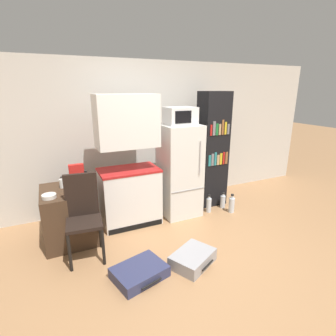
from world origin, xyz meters
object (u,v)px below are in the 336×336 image
Objects in this scene: kitchen_hutch at (129,166)px; water_bottle_front at (223,201)px; bowl at (49,196)px; chair at (83,210)px; refrigerator at (179,170)px; cereal_box at (77,175)px; bottle_ketchup_red at (79,184)px; suitcase_small_flat at (140,272)px; suitcase_large_flat at (193,258)px; side_table at (70,214)px; microwave at (180,116)px; water_bottle_back at (209,205)px; water_bottle_middle at (232,205)px; bookshelf at (212,150)px; bottle_milk_white at (62,183)px; bottle_wine_dark at (87,184)px.

kitchen_hutch is 6.80× the size of water_bottle_front.
bowl is 0.16× the size of chair.
water_bottle_front is (0.76, -0.16, -0.61)m from refrigerator.
cereal_box is at bearing 176.10° from water_bottle_front.
bottle_ketchup_red is at bearing -88.72° from cereal_box.
bowl reaches higher than suitcase_small_flat.
cereal_box reaches higher than suitcase_large_flat.
side_table reaches higher than suitcase_large_flat.
suitcase_large_flat is at bearing -18.93° from suitcase_small_flat.
suitcase_small_flat is (0.45, -0.68, -0.54)m from chair.
water_bottle_front is (0.76, -0.16, -1.46)m from microwave.
suitcase_large_flat is (1.23, -1.18, -0.28)m from side_table.
side_table is 0.73× the size of chair.
bowl is 2.44m from water_bottle_back.
water_bottle_front is (1.58, -0.19, -0.78)m from kitchen_hutch.
suitcase_small_flat is 2.07× the size of water_bottle_back.
microwave is at bearing 168.17° from water_bottle_front.
bowl reaches higher than water_bottle_back.
water_bottle_middle is (0.79, -0.37, -0.59)m from refrigerator.
side_table is 0.48m from bowl.
refrigerator is 4.85× the size of cereal_box.
suitcase_small_flat is (0.80, -0.93, -0.68)m from bowl.
bottle_ketchup_red is at bearing -172.87° from refrigerator.
side_table is 1.03m from kitchen_hutch.
side_table is 2.16m from water_bottle_back.
bookshelf is 3.06× the size of suitcase_small_flat.
bookshelf is at bearing 7.81° from bottle_ketchup_red.
water_bottle_middle is (1.61, -0.39, -0.76)m from kitchen_hutch.
bookshelf is 2.25m from bottle_ketchup_red.
bottle_milk_white is (-1.73, 0.01, 0.05)m from refrigerator.
water_bottle_front is (2.50, -0.17, -0.66)m from bottle_milk_white.
water_bottle_back reaches higher than suitcase_large_flat.
chair is (-1.56, -0.54, -0.98)m from microwave.
bottle_milk_white is at bearing -177.54° from bookshelf.
bottle_milk_white is 0.24× the size of suitcase_small_flat.
suitcase_large_flat is (1.26, -1.27, -0.71)m from bottle_milk_white.
kitchen_hutch is 1.86× the size of chair.
bookshelf is 6.61× the size of bottle_wine_dark.
water_bottle_front is at bearing 6.60° from water_bottle_back.
refrigerator is at bearing -170.66° from bookshelf.
bookshelf is at bearing 4.79° from side_table.
bottle_ketchup_red is 0.70× the size of water_bottle_back.
refrigerator is 6.86× the size of bottle_ketchup_red.
water_bottle_front is at bearing 15.25° from chair.
bottle_ketchup_red reaches higher than water_bottle_middle.
bookshelf reaches higher than water_bottle_front.
suitcase_large_flat is 2.19× the size of water_bottle_front.
bowl is at bearing -171.11° from bookshelf.
kitchen_hutch is 1.57m from suitcase_large_flat.
kitchen_hutch is 1.07m from microwave.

